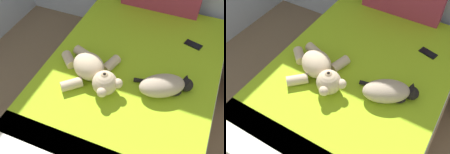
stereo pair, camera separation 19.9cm
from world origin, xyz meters
TOP-DOWN VIEW (x-y plane):
  - bed at (1.72, 3.42)m, footprint 1.41×2.06m
  - cat at (2.03, 3.31)m, footprint 0.44×0.34m
  - teddy_bear at (1.49, 3.23)m, footprint 0.60×0.48m
  - cell_phone at (2.13, 3.92)m, footprint 0.16×0.11m

SIDE VIEW (x-z plane):
  - bed at x=1.72m, z-range 0.00..0.47m
  - cell_phone at x=2.13m, z-range 0.48..0.49m
  - cat at x=2.03m, z-range 0.47..0.62m
  - teddy_bear at x=1.49m, z-range 0.46..0.66m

